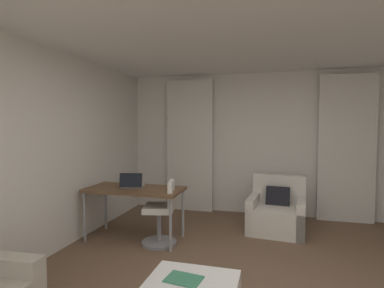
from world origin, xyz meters
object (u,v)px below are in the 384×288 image
Objects in this scene: desk at (135,192)px; laptop at (132,184)px; magazine_open at (184,279)px; armchair at (277,213)px; desk_chair at (162,216)px.

desk is 0.13m from laptop.
laptop is 1.22× the size of magazine_open.
laptop is at bearing 149.04° from desk.
desk is 2.13m from magazine_open.
armchair is 1.83m from desk_chair.
laptop reaches higher than desk.
desk_chair reaches higher than desk.
armchair is at bearing 32.81° from desk_chair.
magazine_open is (1.24, -1.70, -0.26)m from desk.
desk is 3.70× the size of laptop.
laptop reaches higher than magazine_open.
desk_chair is 0.65m from laptop.
desk is at bearing 126.14° from magazine_open.
magazine_open is at bearing -53.86° from desk.
laptop reaches higher than desk_chair.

